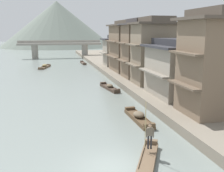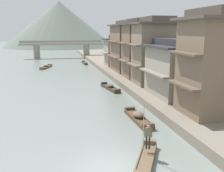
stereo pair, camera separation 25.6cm
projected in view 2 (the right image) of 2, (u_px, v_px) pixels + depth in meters
name	position (u px, v px, depth m)	size (l,w,h in m)	color
ground_plane	(108.00, 167.00, 15.58)	(400.00, 400.00, 0.00)	gray
riverbank_right	(158.00, 73.00, 47.42)	(18.00, 110.00, 0.79)	slate
boat_foreground_poled	(146.00, 160.00, 16.07)	(2.86, 4.50, 0.56)	brown
boatman_person	(148.00, 133.00, 16.56)	(0.56, 0.32, 3.04)	black
boat_moored_nearest	(46.00, 67.00, 57.47)	(2.65, 5.86, 0.80)	brown
boat_moored_second	(138.00, 118.00, 23.63)	(1.18, 5.24, 0.80)	brown
boat_moored_third	(85.00, 63.00, 64.78)	(0.93, 5.48, 0.46)	#423328
boat_moored_far	(110.00, 88.00, 36.25)	(1.72, 5.45, 0.74)	#423328
house_waterfront_nearest	(211.00, 63.00, 22.17)	(5.46, 5.40, 8.74)	#75604C
house_waterfront_second	(177.00, 68.00, 28.99)	(5.97, 7.83, 6.14)	gray
house_waterfront_tall	(155.00, 51.00, 35.52)	(6.54, 5.40, 8.74)	#7F705B
house_waterfront_narrow	(141.00, 49.00, 40.46)	(5.97, 5.50, 8.74)	#75604C
house_waterfront_far	(131.00, 46.00, 47.36)	(7.07, 8.38, 8.74)	#75604C
house_waterfront_end	(120.00, 51.00, 54.82)	(6.82, 5.41, 6.14)	gray
stone_bridge	(62.00, 47.00, 77.88)	(23.70, 2.40, 5.06)	gray
hill_far_west	(59.00, 24.00, 134.30)	(55.95, 55.95, 22.17)	slate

